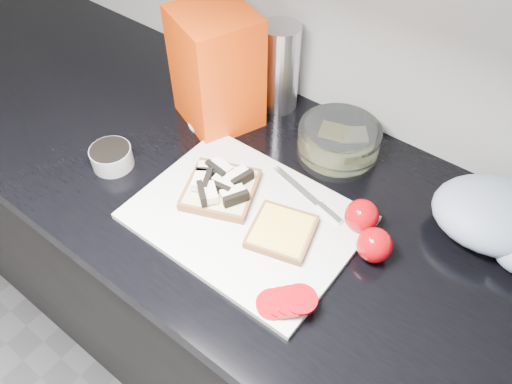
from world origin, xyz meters
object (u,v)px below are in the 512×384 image
at_px(cutting_board, 246,217).
at_px(bread_bag, 217,69).
at_px(glass_bowl, 338,142).
at_px(steel_canister, 280,68).

bearing_deg(cutting_board, bread_bag, 139.52).
xyz_separation_m(glass_bowl, bread_bag, (-0.27, -0.05, 0.09)).
height_order(glass_bowl, steel_canister, steel_canister).
bearing_deg(glass_bowl, bread_bag, -168.76).
distance_m(cutting_board, glass_bowl, 0.26).
bearing_deg(steel_canister, cutting_board, -64.10).
bearing_deg(bread_bag, glass_bowl, 33.27).
xyz_separation_m(cutting_board, steel_canister, (-0.15, 0.31, 0.09)).
bearing_deg(cutting_board, glass_bowl, 80.77).
bearing_deg(bread_bag, cutting_board, -18.44).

